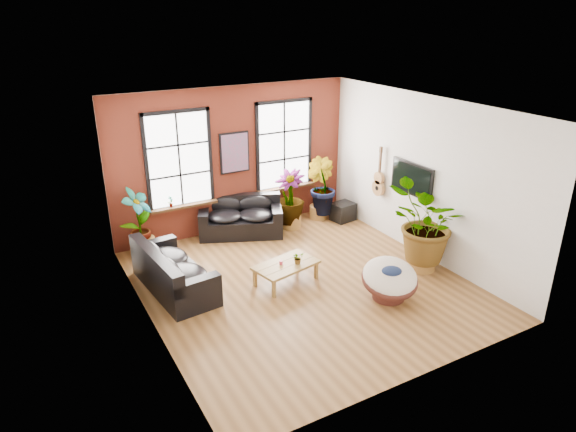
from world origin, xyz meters
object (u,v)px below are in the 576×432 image
object	(u,v)px
coffee_table	(286,266)
papasan_chair	(390,279)
sofa_back	(241,217)
sofa_left	(171,272)

from	to	relation	value
coffee_table	papasan_chair	distance (m)	2.05
coffee_table	sofa_back	bearing A→B (deg)	73.14
sofa_back	coffee_table	size ratio (longest dim) A/B	1.57
coffee_table	papasan_chair	bearing A→B (deg)	-58.85
papasan_chair	sofa_back	bearing A→B (deg)	128.25
coffee_table	sofa_left	bearing A→B (deg)	146.37
sofa_back	coffee_table	distance (m)	2.67
sofa_left	coffee_table	bearing A→B (deg)	-117.19
coffee_table	papasan_chair	world-z (taller)	papasan_chair
sofa_back	sofa_left	xyz separation A→B (m)	(-2.30, -1.84, -0.01)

